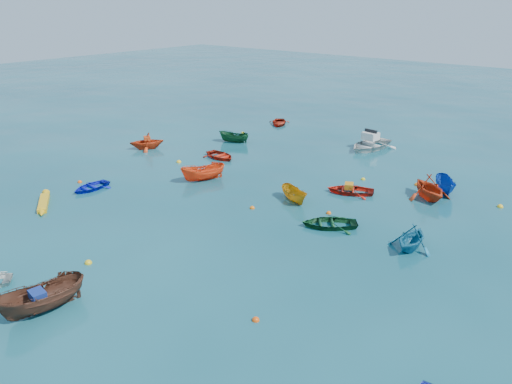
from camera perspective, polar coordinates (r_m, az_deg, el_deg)
The scene contains 29 objects.
ground at distance 27.93m, azimuth -6.53°, elevation -3.66°, with size 160.00×160.00×0.00m, color #0A3D4B.
dinghy_blue_sw at distance 34.46m, azimuth -18.33°, elevation 0.30°, with size 1.86×2.60×0.54m, color #0F19C3.
sampan_brown_mid at distance 22.24m, azimuth -23.00°, elevation -12.48°, with size 1.33×3.54×1.37m, color #552E1E.
dinghy_orange_w at distance 42.56m, azimuth -12.32°, elevation 4.86°, with size 2.37×2.75×1.45m, color red.
sampan_yellow_mid at distance 30.92m, azimuth 4.40°, elevation -1.03°, with size 0.96×2.56×0.99m, color orange.
dinghy_green_e at distance 27.76m, azimuth 8.34°, elevation -3.92°, with size 2.16×3.03×0.63m, color #0F411F.
dinghy_cyan_se at distance 26.38m, azimuth 17.21°, elevation -6.14°, with size 2.24×2.60×1.37m, color #187197.
dinghy_red_nw at distance 39.23m, azimuth -4.09°, elevation 3.90°, with size 2.06×2.87×0.60m, color #B4200F.
sampan_orange_n at distance 34.51m, azimuth -6.02°, elevation 1.34°, with size 1.20×3.20×1.24m, color #F64817.
dinghy_red_ne at distance 32.66m, azimuth 10.70°, elevation -0.11°, with size 2.12×2.96×0.61m, color red.
sampan_blue_far at distance 34.45m, azimuth 20.73°, elevation -0.02°, with size 1.06×2.81×1.09m, color #0D3DA7.
dinghy_red_far at distance 49.78m, azimuth 2.64°, elevation 7.71°, with size 2.08×2.91×0.60m, color #A01E0D.
dinghy_orange_far at distance 33.09m, azimuth 19.04°, elevation -0.65°, with size 2.68×3.11×1.64m, color red.
sampan_green_far at distance 43.55m, azimuth -2.55°, elevation 5.71°, with size 1.00×2.66×1.03m, color #104522.
kayak_yellow at distance 32.87m, azimuth -23.08°, elevation -1.38°, with size 0.50×3.49×0.34m, color gold, non-canonical shape.
motorboat_white at distance 42.66m, azimuth 12.84°, elevation 4.85°, with size 3.24×4.54×1.54m, color silver.
tarp_blue_a at distance 21.77m, azimuth -23.70°, elevation -10.72°, with size 0.69×0.53×0.34m, color navy.
tarp_orange_a at distance 42.33m, azimuth -12.34°, elevation 6.01°, with size 0.66×0.50×0.32m, color red.
tarp_orange_b at distance 32.49m, azimuth 10.58°, elevation 0.69°, with size 0.71×0.54×0.34m, color #C87914.
buoy_or_a at distance 35.97m, azimuth -19.49°, elevation 1.03°, with size 0.31×0.31×0.31m, color #F9500D.
buoy_ye_a at distance 25.15m, azimuth -18.61°, elevation -7.74°, with size 0.36×0.36×0.36m, color gold.
buoy_or_b at distance 20.09m, azimuth -0.04°, elevation -14.47°, with size 0.31×0.31×0.31m, color #ED4E0C.
buoy_ye_b at distance 38.54m, azimuth -8.81°, elevation 3.37°, with size 0.38×0.38×0.38m, color yellow.
buoy_or_c at distance 29.77m, azimuth -0.44°, elevation -1.89°, with size 0.31×0.31×0.31m, color orange.
buoy_ye_c at distance 35.21m, azimuth 12.14°, elevation 1.39°, with size 0.30×0.30×0.30m, color yellow.
buoy_or_d at distance 29.38m, azimuth 8.30°, elevation -2.44°, with size 0.30×0.30×0.30m, color #FF630D.
buoy_ye_d at distance 46.48m, azimuth -1.50°, elevation 6.74°, with size 0.30×0.30×0.30m, color yellow.
buoy_or_e at distance 35.11m, azimuth 17.91°, elevation 0.74°, with size 0.37×0.37×0.37m, color orange.
buoy_ye_e at distance 33.34m, azimuth 26.11°, elevation -1.56°, with size 0.36×0.36×0.36m, color yellow.
Camera 1 is at (18.37, -17.43, 11.78)m, focal length 35.00 mm.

